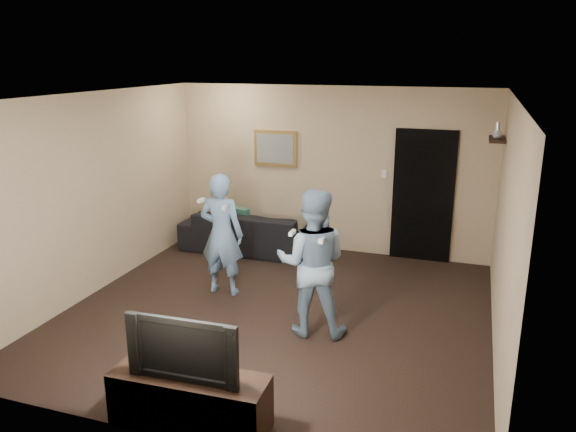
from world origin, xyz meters
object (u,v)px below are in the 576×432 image
(tv_console, at_px, (190,400))
(television, at_px, (187,345))
(wii_player_left, at_px, (222,234))
(wii_player_right, at_px, (312,263))
(sofa, at_px, (251,231))

(tv_console, xyz_separation_m, television, (-0.00, 0.00, 0.52))
(tv_console, bearing_deg, wii_player_left, 107.44)
(television, distance_m, wii_player_left, 2.82)
(television, bearing_deg, tv_console, -1.98)
(television, relative_size, wii_player_right, 0.58)
(television, xyz_separation_m, wii_player_right, (0.49, 1.96, 0.07))
(tv_console, bearing_deg, wii_player_right, 74.08)
(sofa, relative_size, tv_console, 1.66)
(sofa, xyz_separation_m, television, (1.21, -4.32, 0.44))
(sofa, relative_size, wii_player_left, 1.37)
(wii_player_right, bearing_deg, television, -103.94)
(sofa, bearing_deg, wii_player_left, 98.90)
(television, relative_size, wii_player_left, 0.60)
(tv_console, bearing_deg, sofa, 103.66)
(television, distance_m, wii_player_right, 2.02)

